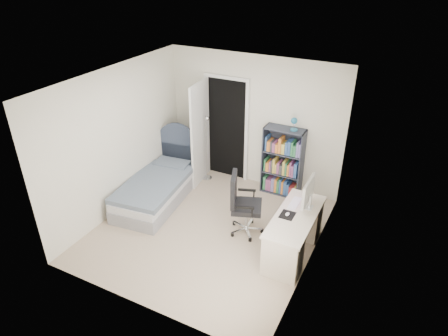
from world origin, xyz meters
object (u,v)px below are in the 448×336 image
at_px(floor_lamp, 207,154).
at_px(bookcase, 283,164).
at_px(nightstand, 193,154).
at_px(desk, 294,232).
at_px(bed, 159,186).
at_px(office_chair, 241,201).

distance_m(floor_lamp, bookcase, 1.50).
height_order(nightstand, floor_lamp, floor_lamp).
height_order(nightstand, desk, desk).
height_order(floor_lamp, bookcase, bookcase).
relative_size(bed, desk, 1.43).
xyz_separation_m(bookcase, desk, (0.75, -1.54, -0.23)).
relative_size(floor_lamp, desk, 0.97).
xyz_separation_m(bed, office_chair, (1.75, -0.20, 0.32)).
bearing_deg(bookcase, nightstand, -177.75).
relative_size(bed, floor_lamp, 1.47).
bearing_deg(desk, floor_lamp, 148.92).
distance_m(bed, bookcase, 2.31).
distance_m(floor_lamp, desk, 2.61).
relative_size(floor_lamp, bookcase, 0.88).
bearing_deg(bed, nightstand, 87.51).
xyz_separation_m(nightstand, floor_lamp, (0.39, -0.12, 0.14)).
bearing_deg(bed, floor_lamp, 67.05).
distance_m(bookcase, office_chair, 1.44).
height_order(floor_lamp, desk, floor_lamp).
xyz_separation_m(floor_lamp, bookcase, (1.49, 0.20, 0.04)).
xyz_separation_m(floor_lamp, desk, (2.23, -1.35, -0.18)).
height_order(bookcase, desk, bookcase).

